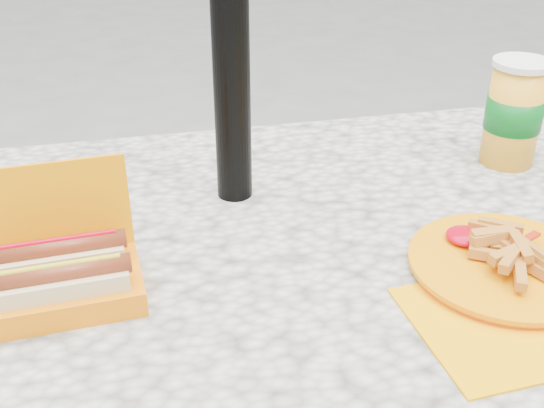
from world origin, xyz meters
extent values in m
cube|color=beige|center=(0.00, 0.00, 0.72)|extent=(1.20, 0.80, 0.05)
cylinder|color=black|center=(0.50, 0.30, 0.35)|extent=(0.07, 0.07, 0.70)
cube|color=orange|center=(-0.23, -0.05, 0.77)|extent=(0.18, 0.12, 0.03)
cube|color=orange|center=(-0.23, 0.01, 0.84)|extent=(0.17, 0.03, 0.11)
cube|color=#D0C78B|center=(-0.23, -0.07, 0.78)|extent=(0.14, 0.05, 0.04)
cylinder|color=brown|center=(-0.23, -0.07, 0.80)|extent=(0.15, 0.03, 0.02)
cylinder|color=gold|center=(-0.23, -0.07, 0.81)|extent=(0.13, 0.02, 0.01)
cube|color=#D0C78B|center=(-0.23, -0.02, 0.78)|extent=(0.14, 0.05, 0.04)
cylinder|color=brown|center=(-0.23, -0.02, 0.80)|extent=(0.15, 0.03, 0.02)
cylinder|color=#B10011|center=(-0.23, -0.02, 0.81)|extent=(0.13, 0.02, 0.01)
cube|color=#FCA700|center=(0.23, -0.19, 0.75)|extent=(0.19, 0.19, 0.00)
cylinder|color=orange|center=(0.28, -0.10, 0.76)|extent=(0.22, 0.22, 0.01)
cylinder|color=orange|center=(0.28, -0.10, 0.76)|extent=(0.23, 0.23, 0.01)
cube|color=#BA711F|center=(0.30, -0.14, 0.77)|extent=(0.03, 0.06, 0.01)
cube|color=#BA711F|center=(0.27, -0.12, 0.78)|extent=(0.06, 0.03, 0.01)
cube|color=#BA711F|center=(0.29, -0.05, 0.78)|extent=(0.05, 0.04, 0.01)
cube|color=#BA711F|center=(0.30, -0.05, 0.78)|extent=(0.05, 0.04, 0.01)
cube|color=#BA711F|center=(0.30, -0.09, 0.77)|extent=(0.06, 0.04, 0.01)
cube|color=#BA711F|center=(0.27, -0.13, 0.79)|extent=(0.05, 0.05, 0.01)
cube|color=#BA711F|center=(0.27, -0.08, 0.78)|extent=(0.06, 0.02, 0.01)
cube|color=#BA711F|center=(0.30, -0.11, 0.78)|extent=(0.02, 0.06, 0.01)
cube|color=#BA711F|center=(0.29, -0.09, 0.78)|extent=(0.03, 0.06, 0.01)
cube|color=#BA711F|center=(0.27, -0.15, 0.78)|extent=(0.04, 0.05, 0.01)
cube|color=#BA711F|center=(0.29, -0.11, 0.79)|extent=(0.03, 0.06, 0.01)
cube|color=#BA711F|center=(0.28, -0.08, 0.79)|extent=(0.06, 0.02, 0.01)
cube|color=#BA711F|center=(0.26, -0.10, 0.77)|extent=(0.05, 0.04, 0.01)
cube|color=#BA711F|center=(0.30, -0.14, 0.77)|extent=(0.04, 0.06, 0.01)
ellipsoid|color=#B10011|center=(0.25, -0.05, 0.77)|extent=(0.05, 0.05, 0.01)
cube|color=#AA210D|center=(0.29, -0.10, 0.78)|extent=(0.09, 0.05, 0.00)
cylinder|color=#FFAE26|center=(0.44, 0.17, 0.83)|extent=(0.08, 0.08, 0.16)
cylinder|color=#056017|center=(0.44, 0.17, 0.83)|extent=(0.09, 0.09, 0.05)
cylinder|color=white|center=(0.44, 0.17, 0.91)|extent=(0.09, 0.09, 0.01)
camera|label=1|loc=(-0.14, -0.70, 1.22)|focal=45.00mm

